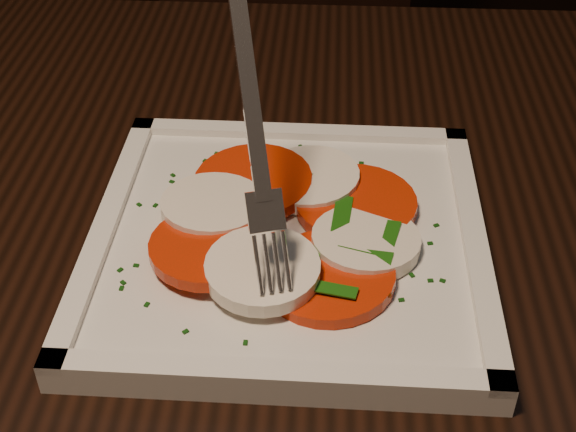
{
  "coord_description": "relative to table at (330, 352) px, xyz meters",
  "views": [
    {
      "loc": [
        -0.29,
        -0.54,
        1.1
      ],
      "look_at": [
        -0.27,
        -0.14,
        0.78
      ],
      "focal_mm": 50.0,
      "sensor_mm": 36.0,
      "label": 1
    }
  ],
  "objects": [
    {
      "name": "plate",
      "position": [
        -0.03,
        0.0,
        0.11
      ],
      "size": [
        0.28,
        0.28,
        0.01
      ],
      "primitive_type": "cube",
      "rotation": [
        0.0,
        0.0,
        -0.12
      ],
      "color": "white",
      "rests_on": "table"
    },
    {
      "name": "table",
      "position": [
        0.0,
        0.0,
        0.0
      ],
      "size": [
        1.28,
        0.93,
        0.75
      ],
      "rotation": [
        0.0,
        0.0,
        -0.11
      ],
      "color": "black",
      "rests_on": "ground"
    },
    {
      "name": "fork",
      "position": [
        -0.05,
        -0.01,
        0.21
      ],
      "size": [
        0.06,
        0.11,
        0.16
      ],
      "primitive_type": null,
      "rotation": [
        0.0,
        0.0,
        0.19
      ],
      "color": "white",
      "rests_on": "caprese_salad"
    },
    {
      "name": "chair",
      "position": [
        0.04,
        0.7,
        -0.12
      ],
      "size": [
        0.53,
        0.53,
        0.93
      ],
      "rotation": [
        0.0,
        0.0,
        0.32
      ],
      "color": "black",
      "rests_on": "ground"
    },
    {
      "name": "caprese_salad",
      "position": [
        -0.03,
        0.0,
        0.12
      ],
      "size": [
        0.21,
        0.2,
        0.02
      ],
      "color": "red",
      "rests_on": "plate"
    }
  ]
}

